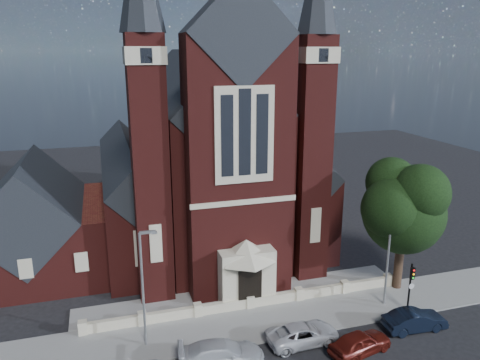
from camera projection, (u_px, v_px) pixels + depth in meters
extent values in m
plane|color=black|center=(222.00, 261.00, 43.24)|extent=(120.00, 120.00, 0.00)
cube|color=gray|center=(258.00, 322.00, 33.55)|extent=(60.00, 5.00, 0.12)
cube|color=gray|center=(242.00, 295.00, 37.24)|extent=(26.00, 3.00, 0.14)
cube|color=#BDB196|center=(250.00, 308.00, 35.39)|extent=(24.00, 0.40, 0.90)
cube|color=#4E1714|center=(198.00, 164.00, 50.59)|extent=(10.00, 30.00, 14.00)
cube|color=black|center=(196.00, 99.00, 48.73)|extent=(10.00, 30.20, 10.00)
cube|color=#4E1714|center=(129.00, 199.00, 48.39)|extent=(5.00, 26.00, 8.00)
cube|color=#4E1714|center=(266.00, 187.00, 52.56)|extent=(5.00, 26.00, 8.00)
cube|color=black|center=(127.00, 161.00, 47.32)|extent=(5.01, 26.20, 5.01)
cube|color=black|center=(266.00, 152.00, 51.49)|extent=(5.01, 26.20, 5.01)
cube|color=#4E1714|center=(238.00, 171.00, 35.49)|extent=(8.00, 3.00, 20.00)
cube|color=black|center=(238.00, 33.00, 32.82)|extent=(8.00, 3.20, 8.00)
cube|color=#BDB196|center=(245.00, 135.00, 33.26)|extent=(4.40, 0.15, 7.00)
cube|color=black|center=(245.00, 133.00, 33.14)|extent=(0.90, 0.08, 6.20)
cube|color=#BDB196|center=(246.00, 276.00, 35.73)|extent=(4.20, 2.00, 4.40)
cube|color=black|center=(250.00, 289.00, 34.92)|extent=(1.80, 0.12, 3.20)
cone|color=#BDB196|center=(246.00, 249.00, 35.14)|extent=(4.60, 4.60, 1.60)
cube|color=#4E1714|center=(151.00, 174.00, 34.61)|extent=(2.60, 2.60, 20.00)
cube|color=#BDB196|center=(144.00, 55.00, 32.34)|extent=(2.80, 2.80, 1.20)
cube|color=#4E1714|center=(311.00, 162.00, 38.22)|extent=(2.60, 2.60, 20.00)
cube|color=#BDB196|center=(315.00, 55.00, 35.95)|extent=(2.80, 2.80, 1.20)
cube|color=#4E1714|center=(35.00, 239.00, 40.76)|extent=(12.00, 12.00, 6.00)
cube|color=black|center=(31.00, 206.00, 39.96)|extent=(8.49, 12.20, 8.49)
cylinder|color=black|center=(399.00, 260.00, 37.73)|extent=(0.70, 0.70, 5.00)
sphere|color=black|center=(404.00, 213.00, 36.67)|extent=(6.40, 6.40, 6.40)
sphere|color=black|center=(420.00, 193.00, 35.14)|extent=(4.40, 4.40, 4.40)
cylinder|color=gray|center=(143.00, 292.00, 29.79)|extent=(0.16, 0.16, 8.00)
cube|color=gray|center=(148.00, 232.00, 28.87)|extent=(1.00, 0.15, 0.18)
cube|color=gray|center=(154.00, 233.00, 29.00)|extent=(0.35, 0.22, 0.12)
cylinder|color=gray|center=(388.00, 257.00, 34.79)|extent=(0.16, 0.16, 8.00)
cube|color=gray|center=(399.00, 205.00, 33.87)|extent=(1.00, 0.15, 0.18)
cube|color=gray|center=(403.00, 206.00, 34.00)|extent=(0.35, 0.22, 0.12)
cylinder|color=black|center=(409.00, 289.00, 34.22)|extent=(0.14, 0.14, 4.00)
cube|color=black|center=(413.00, 273.00, 33.74)|extent=(0.28, 0.22, 0.90)
sphere|color=red|center=(414.00, 270.00, 33.54)|extent=(0.14, 0.14, 0.14)
sphere|color=#CC8C0C|center=(414.00, 274.00, 33.62)|extent=(0.14, 0.14, 0.14)
sphere|color=#0C9919|center=(413.00, 278.00, 33.70)|extent=(0.14, 0.14, 0.14)
imported|color=#B7BBC0|center=(222.00, 354.00, 28.86)|extent=(5.54, 2.79, 1.54)
imported|color=silver|center=(303.00, 334.00, 31.02)|extent=(5.03, 2.50, 1.37)
imported|color=#55150E|center=(360.00, 343.00, 29.98)|extent=(4.65, 2.71, 1.49)
imported|color=black|center=(415.00, 320.00, 32.49)|extent=(4.53, 1.77, 1.47)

